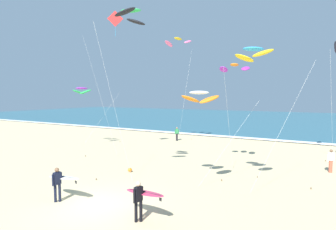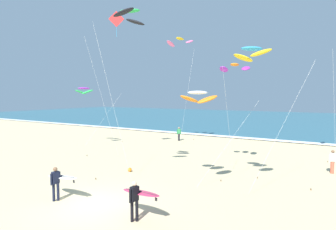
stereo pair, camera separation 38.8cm
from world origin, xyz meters
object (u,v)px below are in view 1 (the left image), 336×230
object	(u,v)px
bystander_white_top	(331,161)
surfer_trailing	(60,180)
kite_arc_violet_near	(82,91)
kite_arc_golden_distant	(178,42)
surfer_lead	(141,196)
beach_ball	(130,170)
bystander_green_top	(177,134)
kite_diamond_scarlet_high	(114,24)
kite_arc_ivory_outer	(199,97)
kite_arc_emerald_mid	(131,15)
kite_arc_cobalt_low	(253,54)
kite_arc_amber_extra	(234,68)

from	to	relation	value
bystander_white_top	surfer_trailing	bearing A→B (deg)	-134.18
kite_arc_violet_near	kite_arc_golden_distant	size ratio (longest dim) A/B	0.54
surfer_trailing	surfer_lead	bearing A→B (deg)	2.55
surfer_lead	kite_arc_golden_distant	size ratio (longest dim) A/B	0.19
beach_ball	bystander_green_top	bearing A→B (deg)	103.34
bystander_white_top	bystander_green_top	bearing A→B (deg)	156.74
kite_arc_violet_near	kite_arc_golden_distant	distance (m)	11.12
kite_diamond_scarlet_high	beach_ball	size ratio (longest dim) A/B	43.90
kite_arc_violet_near	kite_diamond_scarlet_high	distance (m)	8.25
kite_arc_golden_distant	kite_arc_ivory_outer	distance (m)	14.81
kite_arc_violet_near	bystander_white_top	size ratio (longest dim) A/B	3.82
kite_arc_emerald_mid	kite_diamond_scarlet_high	bearing A→B (deg)	137.38
kite_arc_cobalt_low	bystander_green_top	world-z (taller)	kite_arc_cobalt_low
kite_arc_ivory_outer	bystander_white_top	distance (m)	10.72
bystander_green_top	kite_diamond_scarlet_high	bearing A→B (deg)	-95.69
kite_diamond_scarlet_high	kite_arc_amber_extra	xyz separation A→B (m)	(9.98, 0.79, -4.08)
kite_arc_emerald_mid	kite_arc_amber_extra	size ratio (longest dim) A/B	1.37
kite_arc_violet_near	kite_arc_amber_extra	distance (m)	15.95
kite_arc_violet_near	kite_arc_ivory_outer	distance (m)	16.37
kite_arc_amber_extra	bystander_green_top	distance (m)	14.13
kite_arc_violet_near	kite_arc_golden_distant	world-z (taller)	kite_arc_golden_distant
kite_arc_ivory_outer	beach_ball	xyz separation A→B (m)	(-5.36, 0.71, -4.99)
surfer_trailing	kite_arc_amber_extra	xyz separation A→B (m)	(5.87, 9.90, 6.10)
kite_arc_emerald_mid	kite_arc_cobalt_low	size ratio (longest dim) A/B	1.33
kite_arc_ivory_outer	bystander_white_top	xyz separation A→B (m)	(6.63, 7.23, -4.32)
surfer_trailing	kite_arc_golden_distant	bearing A→B (deg)	96.67
kite_diamond_scarlet_high	bystander_green_top	xyz separation A→B (m)	(0.96, 9.64, -10.41)
surfer_lead	beach_ball	xyz separation A→B (m)	(-4.79, 5.53, -0.91)
kite_arc_violet_near	kite_arc_cobalt_low	world-z (taller)	kite_arc_cobalt_low
kite_arc_ivory_outer	kite_arc_amber_extra	xyz separation A→B (m)	(0.58, 4.87, 2.01)
beach_ball	kite_arc_amber_extra	bearing A→B (deg)	35.00
surfer_lead	surfer_trailing	distance (m)	4.72
surfer_trailing	kite_diamond_scarlet_high	distance (m)	14.26
beach_ball	kite_diamond_scarlet_high	bearing A→B (deg)	140.24
kite_arc_emerald_mid	beach_ball	xyz separation A→B (m)	(-1.45, 1.69, -9.70)
kite_arc_violet_near	beach_ball	distance (m)	12.49
kite_arc_ivory_outer	bystander_green_top	world-z (taller)	kite_arc_ivory_outer
kite_arc_ivory_outer	bystander_white_top	world-z (taller)	kite_arc_ivory_outer
kite_arc_cobalt_low	kite_arc_golden_distant	world-z (taller)	kite_arc_golden_distant
surfer_trailing	bystander_white_top	world-z (taller)	surfer_trailing
kite_arc_cobalt_low	bystander_green_top	bearing A→B (deg)	130.05
surfer_lead	kite_arc_ivory_outer	distance (m)	6.35
kite_arc_emerald_mid	kite_arc_golden_distant	size ratio (longest dim) A/B	0.91
surfer_lead	bystander_green_top	distance (m)	20.14
kite_diamond_scarlet_high	bystander_white_top	bearing A→B (deg)	11.15
kite_arc_emerald_mid	bystander_green_top	xyz separation A→B (m)	(-4.53, 14.69, -9.03)
surfer_lead	kite_arc_ivory_outer	xyz separation A→B (m)	(0.57, 4.82, 4.09)
kite_arc_violet_near	surfer_trailing	bearing A→B (deg)	-47.50
surfer_lead	kite_arc_ivory_outer	bearing A→B (deg)	83.22
kite_arc_cobalt_low	bystander_white_top	xyz separation A→B (m)	(3.86, 6.86, -6.53)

